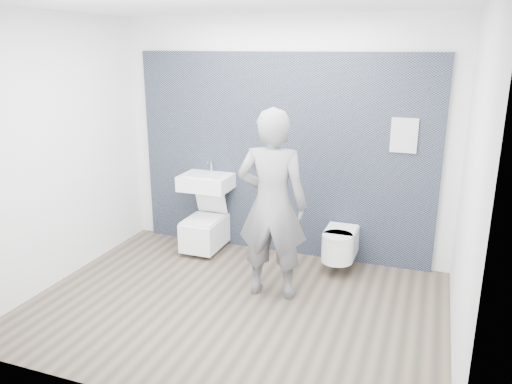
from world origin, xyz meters
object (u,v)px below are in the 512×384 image
(washbasin, at_px, (206,182))
(toilet_square, at_px, (205,231))
(toilet_rounded, at_px, (339,244))
(visitor, at_px, (272,205))

(washbasin, bearing_deg, toilet_square, -90.00)
(toilet_square, bearing_deg, washbasin, 90.00)
(toilet_square, bearing_deg, toilet_rounded, -0.01)
(toilet_rounded, relative_size, visitor, 0.31)
(washbasin, bearing_deg, toilet_rounded, -2.55)
(visitor, bearing_deg, toilet_rounded, -130.87)
(washbasin, xyz_separation_m, toilet_rounded, (1.67, -0.07, -0.55))
(washbasin, height_order, toilet_square, washbasin)
(toilet_square, distance_m, visitor, 1.54)
(visitor, bearing_deg, toilet_square, -40.74)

